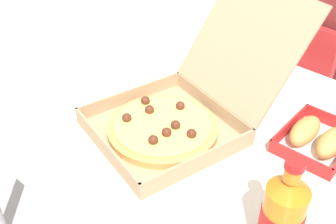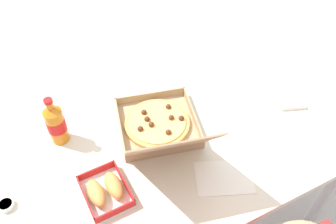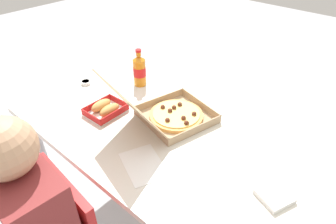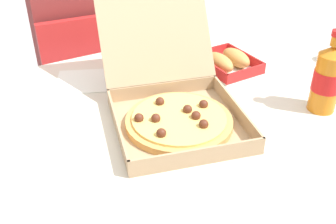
{
  "view_description": "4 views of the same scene",
  "coord_description": "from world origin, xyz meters",
  "px_view_note": "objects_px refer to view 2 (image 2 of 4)",
  "views": [
    {
      "loc": [
        0.54,
        -0.68,
        1.38
      ],
      "look_at": [
        0.01,
        -0.09,
        0.8
      ],
      "focal_mm": 44.13,
      "sensor_mm": 36.0,
      "label": 1
    },
    {
      "loc": [
        0.4,
        0.78,
        1.87
      ],
      "look_at": [
        -0.05,
        -0.1,
        0.8
      ],
      "focal_mm": 38.05,
      "sensor_mm": 36.0,
      "label": 2
    },
    {
      "loc": [
        -0.76,
        0.81,
        1.62
      ],
      "look_at": [
        0.02,
        -0.06,
        0.79
      ],
      "focal_mm": 31.25,
      "sensor_mm": 36.0,
      "label": 3
    },
    {
      "loc": [
        -0.43,
        -0.81,
        1.31
      ],
      "look_at": [
        -0.02,
        -0.09,
        0.78
      ],
      "focal_mm": 42.26,
      "sensor_mm": 36.0,
      "label": 4
    }
  ],
  "objects_px": {
    "paper_menu": "(224,177)",
    "dipping_sauce_cup": "(6,205)",
    "napkin_pile": "(290,100)",
    "cola_bottle": "(56,123)",
    "pizza_box_open": "(160,127)",
    "bread_side_box": "(105,190)"
  },
  "relations": [
    {
      "from": "cola_bottle",
      "to": "paper_menu",
      "type": "relative_size",
      "value": 1.07
    },
    {
      "from": "pizza_box_open",
      "to": "cola_bottle",
      "type": "height_order",
      "value": "pizza_box_open"
    },
    {
      "from": "napkin_pile",
      "to": "dipping_sauce_cup",
      "type": "relative_size",
      "value": 1.96
    },
    {
      "from": "pizza_box_open",
      "to": "napkin_pile",
      "type": "height_order",
      "value": "pizza_box_open"
    },
    {
      "from": "dipping_sauce_cup",
      "to": "cola_bottle",
      "type": "bearing_deg",
      "value": -139.7
    },
    {
      "from": "bread_side_box",
      "to": "paper_menu",
      "type": "distance_m",
      "value": 0.43
    },
    {
      "from": "cola_bottle",
      "to": "napkin_pile",
      "type": "bearing_deg",
      "value": 165.29
    },
    {
      "from": "paper_menu",
      "to": "dipping_sauce_cup",
      "type": "distance_m",
      "value": 0.78
    },
    {
      "from": "bread_side_box",
      "to": "cola_bottle",
      "type": "distance_m",
      "value": 0.34
    },
    {
      "from": "bread_side_box",
      "to": "cola_bottle",
      "type": "relative_size",
      "value": 0.86
    },
    {
      "from": "napkin_pile",
      "to": "dipping_sauce_cup",
      "type": "height_order",
      "value": "same"
    },
    {
      "from": "dipping_sauce_cup",
      "to": "pizza_box_open",
      "type": "bearing_deg",
      "value": -175.05
    },
    {
      "from": "bread_side_box",
      "to": "paper_menu",
      "type": "bearing_deg",
      "value": 161.94
    },
    {
      "from": "pizza_box_open",
      "to": "paper_menu",
      "type": "distance_m",
      "value": 0.32
    },
    {
      "from": "paper_menu",
      "to": "pizza_box_open",
      "type": "bearing_deg",
      "value": -45.16
    },
    {
      "from": "pizza_box_open",
      "to": "dipping_sauce_cup",
      "type": "relative_size",
      "value": 9.98
    },
    {
      "from": "pizza_box_open",
      "to": "napkin_pile",
      "type": "distance_m",
      "value": 0.61
    },
    {
      "from": "paper_menu",
      "to": "napkin_pile",
      "type": "xyz_separation_m",
      "value": [
        -0.48,
        -0.2,
        0.01
      ]
    },
    {
      "from": "pizza_box_open",
      "to": "bread_side_box",
      "type": "xyz_separation_m",
      "value": [
        0.29,
        0.16,
        -0.02
      ]
    },
    {
      "from": "cola_bottle",
      "to": "dipping_sauce_cup",
      "type": "xyz_separation_m",
      "value": [
        0.25,
        0.21,
        -0.08
      ]
    },
    {
      "from": "pizza_box_open",
      "to": "dipping_sauce_cup",
      "type": "distance_m",
      "value": 0.62
    },
    {
      "from": "pizza_box_open",
      "to": "cola_bottle",
      "type": "bearing_deg",
      "value": -23.24
    }
  ]
}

